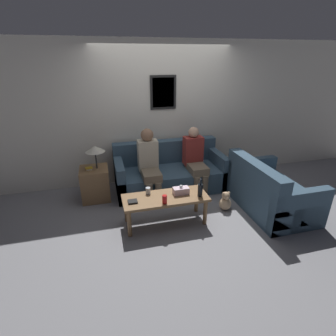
{
  "coord_description": "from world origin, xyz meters",
  "views": [
    {
      "loc": [
        -1.17,
        -3.79,
        2.31
      ],
      "look_at": [
        -0.18,
        -0.05,
        0.65
      ],
      "focal_mm": 28.0,
      "sensor_mm": 36.0,
      "label": 1
    }
  ],
  "objects_px": {
    "person_left": "(149,162)",
    "person_right": "(195,158)",
    "teddy_bear": "(225,202)",
    "coffee_table": "(165,201)",
    "couch_side": "(269,193)",
    "drinking_glass": "(148,191)",
    "couch_main": "(169,173)",
    "wine_bottle": "(200,190)"
  },
  "relations": [
    {
      "from": "teddy_bear",
      "to": "couch_side",
      "type": "bearing_deg",
      "value": -12.92
    },
    {
      "from": "couch_side",
      "to": "person_left",
      "type": "height_order",
      "value": "person_left"
    },
    {
      "from": "wine_bottle",
      "to": "teddy_bear",
      "type": "xyz_separation_m",
      "value": [
        0.54,
        0.22,
        -0.41
      ]
    },
    {
      "from": "wine_bottle",
      "to": "person_right",
      "type": "relative_size",
      "value": 0.24
    },
    {
      "from": "coffee_table",
      "to": "person_left",
      "type": "bearing_deg",
      "value": 93.45
    },
    {
      "from": "couch_side",
      "to": "coffee_table",
      "type": "bearing_deg",
      "value": 88.74
    },
    {
      "from": "wine_bottle",
      "to": "drinking_glass",
      "type": "xyz_separation_m",
      "value": [
        -0.71,
        0.26,
        -0.05
      ]
    },
    {
      "from": "couch_side",
      "to": "person_left",
      "type": "relative_size",
      "value": 1.18
    },
    {
      "from": "person_left",
      "to": "person_right",
      "type": "height_order",
      "value": "person_left"
    },
    {
      "from": "couch_main",
      "to": "person_left",
      "type": "height_order",
      "value": "person_left"
    },
    {
      "from": "wine_bottle",
      "to": "drinking_glass",
      "type": "distance_m",
      "value": 0.76
    },
    {
      "from": "teddy_bear",
      "to": "coffee_table",
      "type": "bearing_deg",
      "value": -173.54
    },
    {
      "from": "coffee_table",
      "to": "drinking_glass",
      "type": "xyz_separation_m",
      "value": [
        -0.22,
        0.16,
        0.11
      ]
    },
    {
      "from": "couch_main",
      "to": "wine_bottle",
      "type": "distance_m",
      "value": 1.26
    },
    {
      "from": "drinking_glass",
      "to": "teddy_bear",
      "type": "xyz_separation_m",
      "value": [
        1.25,
        -0.04,
        -0.35
      ]
    },
    {
      "from": "wine_bottle",
      "to": "couch_main",
      "type": "bearing_deg",
      "value": 95.99
    },
    {
      "from": "couch_main",
      "to": "drinking_glass",
      "type": "height_order",
      "value": "couch_main"
    },
    {
      "from": "drinking_glass",
      "to": "couch_main",
      "type": "bearing_deg",
      "value": 58.96
    },
    {
      "from": "coffee_table",
      "to": "wine_bottle",
      "type": "height_order",
      "value": "wine_bottle"
    },
    {
      "from": "coffee_table",
      "to": "wine_bottle",
      "type": "distance_m",
      "value": 0.53
    },
    {
      "from": "couch_main",
      "to": "coffee_table",
      "type": "height_order",
      "value": "couch_main"
    },
    {
      "from": "wine_bottle",
      "to": "person_left",
      "type": "height_order",
      "value": "person_left"
    },
    {
      "from": "wine_bottle",
      "to": "person_left",
      "type": "bearing_deg",
      "value": 118.13
    },
    {
      "from": "wine_bottle",
      "to": "couch_side",
      "type": "bearing_deg",
      "value": 3.27
    },
    {
      "from": "drinking_glass",
      "to": "person_left",
      "type": "relative_size",
      "value": 0.08
    },
    {
      "from": "couch_main",
      "to": "drinking_glass",
      "type": "distance_m",
      "value": 1.15
    },
    {
      "from": "coffee_table",
      "to": "person_right",
      "type": "xyz_separation_m",
      "value": [
        0.8,
        0.95,
        0.23
      ]
    },
    {
      "from": "couch_side",
      "to": "couch_main",
      "type": "bearing_deg",
      "value": 49.21
    },
    {
      "from": "couch_side",
      "to": "person_right",
      "type": "xyz_separation_m",
      "value": [
        -0.91,
        0.98,
        0.32
      ]
    },
    {
      "from": "couch_side",
      "to": "person_left",
      "type": "bearing_deg",
      "value": 61.69
    },
    {
      "from": "drinking_glass",
      "to": "coffee_table",
      "type": "bearing_deg",
      "value": -34.99
    },
    {
      "from": "person_left",
      "to": "wine_bottle",
      "type": "bearing_deg",
      "value": -61.87
    },
    {
      "from": "coffee_table",
      "to": "wine_bottle",
      "type": "relative_size",
      "value": 4.55
    },
    {
      "from": "teddy_bear",
      "to": "wine_bottle",
      "type": "bearing_deg",
      "value": -157.59
    },
    {
      "from": "couch_main",
      "to": "wine_bottle",
      "type": "relative_size",
      "value": 7.35
    },
    {
      "from": "coffee_table",
      "to": "couch_main",
      "type": "bearing_deg",
      "value": 72.22
    },
    {
      "from": "drinking_glass",
      "to": "person_left",
      "type": "xyz_separation_m",
      "value": [
        0.17,
        0.75,
        0.14
      ]
    },
    {
      "from": "person_left",
      "to": "coffee_table",
      "type": "bearing_deg",
      "value": -86.55
    },
    {
      "from": "couch_main",
      "to": "coffee_table",
      "type": "bearing_deg",
      "value": -107.78
    },
    {
      "from": "coffee_table",
      "to": "drinking_glass",
      "type": "bearing_deg",
      "value": 145.01
    },
    {
      "from": "coffee_table",
      "to": "teddy_bear",
      "type": "bearing_deg",
      "value": 6.46
    },
    {
      "from": "person_left",
      "to": "couch_main",
      "type": "bearing_deg",
      "value": 27.12
    }
  ]
}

